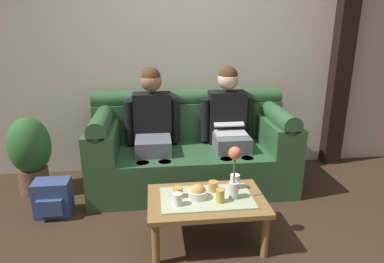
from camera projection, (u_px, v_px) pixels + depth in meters
ground_plane at (209, 252)px, 2.55m from camera, size 14.00×14.00×0.00m
back_wall_patterned at (186, 40)px, 3.73m from camera, size 6.00×0.12×2.90m
timber_pillar at (344, 40)px, 3.81m from camera, size 0.20×0.20×2.90m
couch at (191, 150)px, 3.55m from camera, size 2.01×0.88×0.96m
person_left at (153, 125)px, 3.42m from camera, size 0.56×0.67×1.22m
person_right at (229, 123)px, 3.50m from camera, size 0.56×0.67×1.22m
coffee_table at (206, 204)px, 2.59m from camera, size 0.88×0.58×0.38m
flower_vase at (234, 170)px, 2.50m from camera, size 0.10×0.10×0.41m
snack_bowl at (198, 193)px, 2.55m from camera, size 0.14×0.14×0.12m
cup_near_left at (220, 196)px, 2.49m from camera, size 0.06×0.06×0.10m
cup_near_right at (178, 199)px, 2.45m from camera, size 0.07×0.07×0.09m
cup_far_center at (213, 186)px, 2.66m from camera, size 0.08×0.08×0.08m
cup_far_left at (178, 192)px, 2.57m from camera, size 0.07×0.07×0.08m
cup_far_right at (235, 181)px, 2.71m from camera, size 0.07×0.07×0.11m
backpack_left at (53, 198)px, 3.01m from camera, size 0.30×0.25×0.33m
potted_plant at (30, 152)px, 3.33m from camera, size 0.40×0.40×0.78m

